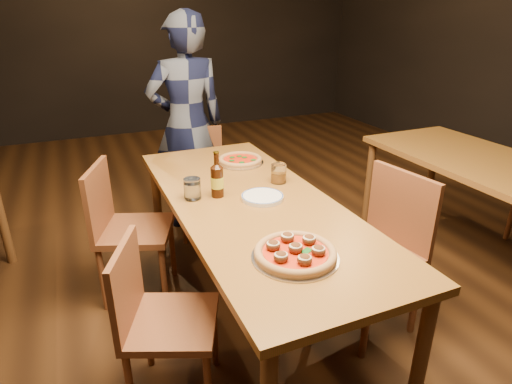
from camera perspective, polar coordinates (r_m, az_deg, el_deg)
name	(u,v)px	position (r m, az deg, el deg)	size (l,w,h in m)	color
ground	(253,316)	(2.65, -0.45, -16.15)	(9.00, 9.00, 0.00)	black
table_main	(252,213)	(2.28, -0.50, -2.82)	(0.80, 2.00, 0.75)	brown
table_right	(509,179)	(3.18, 30.66, 1.48)	(0.80, 2.00, 0.75)	brown
chair_main_nw	(172,321)	(2.00, -11.15, -16.50)	(0.39, 0.39, 0.83)	brown
chair_main_sw	(136,229)	(2.71, -15.76, -4.80)	(0.42, 0.42, 0.89)	brown
chair_main_e	(371,253)	(2.40, 15.03, -7.90)	(0.44, 0.44, 0.94)	brown
chair_end	(202,182)	(3.39, -7.24, 1.38)	(0.40, 0.40, 0.86)	brown
pizza_meatball	(295,253)	(1.75, 5.27, -8.04)	(0.36, 0.36, 0.07)	#B7B7BF
pizza_margherita	(240,160)	(2.81, -2.11, 4.28)	(0.31, 0.31, 0.04)	#B7B7BF
plate_stack	(262,197)	(2.27, 0.86, -0.69)	(0.22, 0.22, 0.02)	white
beer_bottle	(217,181)	(2.28, -5.20, 1.47)	(0.07, 0.07, 0.25)	black
water_glass	(192,189)	(2.28, -8.48, 0.44)	(0.09, 0.09, 0.11)	white
amber_glass	(279,173)	(2.47, 3.03, 2.51)	(0.09, 0.09, 0.11)	#9E5811
diner	(187,125)	(3.45, -9.16, 8.86)	(0.62, 0.40, 1.69)	black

